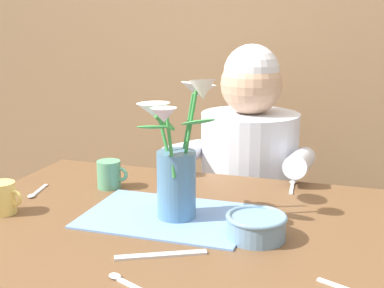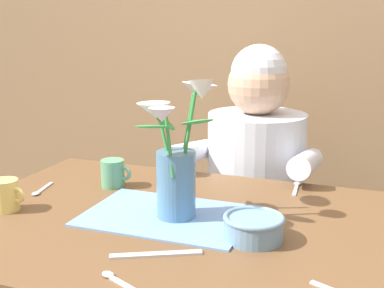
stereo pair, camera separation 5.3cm
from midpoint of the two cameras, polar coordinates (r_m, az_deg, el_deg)
wood_panel_backdrop at (r=2.16m, az=10.66°, el=14.47°), size 4.00×0.10×2.50m
dining_table at (r=1.27m, az=0.91°, el=-12.75°), size 1.20×0.80×0.74m
seated_person at (r=1.85m, az=7.83°, el=-6.99°), size 0.45×0.47×1.14m
striped_placemat at (r=1.27m, az=-1.64°, el=-8.01°), size 0.40×0.28×0.00m
flower_vase at (r=1.22m, az=-0.37°, el=-1.23°), size 0.22×0.27×0.34m
ceramic_bowl at (r=1.14m, az=8.24°, el=-9.14°), size 0.14×0.14×0.06m
dinner_knife at (r=1.07m, az=-2.43°, el=-12.27°), size 0.18×0.10×0.00m
coffee_cup at (r=1.49m, az=-7.80°, el=-3.27°), size 0.09×0.07×0.08m
tea_cup at (r=1.37m, az=-19.07°, el=-5.43°), size 0.09×0.07×0.08m
spoon_1 at (r=1.49m, az=-15.68°, el=-5.08°), size 0.04×0.12×0.01m
spoon_2 at (r=1.51m, az=12.58°, el=-4.66°), size 0.02×0.12×0.01m
spoon_3 at (r=0.98m, az=-6.88°, el=-14.83°), size 0.11×0.06×0.01m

